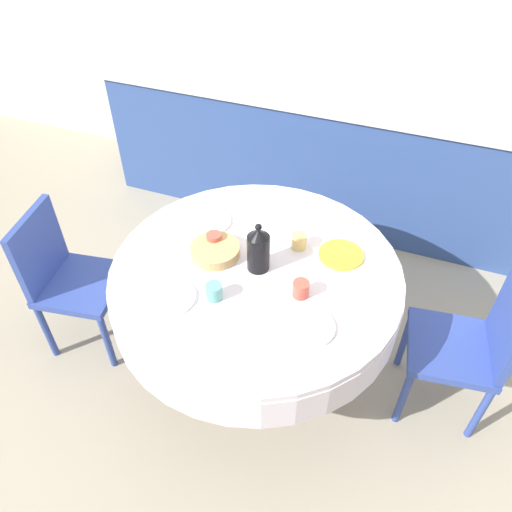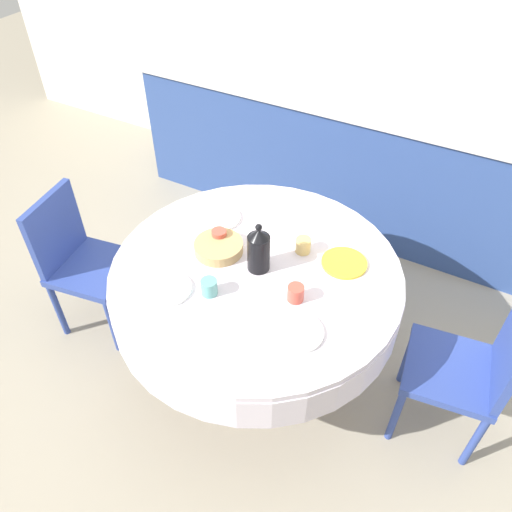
% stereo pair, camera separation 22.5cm
% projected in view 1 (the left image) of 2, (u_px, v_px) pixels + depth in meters
% --- Properties ---
extents(ground_plane, '(12.00, 12.00, 0.00)m').
position_uv_depth(ground_plane, '(256.00, 362.00, 2.80)').
color(ground_plane, '#9E937F').
extents(wall_back, '(7.00, 0.05, 2.60)m').
position_uv_depth(wall_back, '(360.00, 16.00, 3.19)').
color(wall_back, silver).
rests_on(wall_back, ground_plane).
extents(kitchen_counter, '(3.24, 0.64, 0.94)m').
position_uv_depth(kitchen_counter, '(333.00, 154.00, 3.53)').
color(kitchen_counter, '#2D4784').
rests_on(kitchen_counter, ground_plane).
extents(dining_table, '(1.37, 1.37, 0.73)m').
position_uv_depth(dining_table, '(256.00, 287.00, 2.39)').
color(dining_table, tan).
rests_on(dining_table, ground_plane).
extents(chair_left, '(0.45, 0.45, 0.85)m').
position_uv_depth(chair_left, '(471.00, 343.00, 2.30)').
color(chair_left, '#2D428E').
rests_on(chair_left, ground_plane).
extents(chair_right, '(0.46, 0.46, 0.85)m').
position_uv_depth(chair_right, '(67.00, 275.00, 2.63)').
color(chair_right, '#2D428E').
rests_on(chair_right, ground_plane).
extents(plate_near_left, '(0.21, 0.21, 0.01)m').
position_uv_depth(plate_near_left, '(171.00, 298.00, 2.16)').
color(plate_near_left, white).
rests_on(plate_near_left, dining_table).
extents(cup_near_left, '(0.07, 0.07, 0.08)m').
position_uv_depth(cup_near_left, '(214.00, 291.00, 2.15)').
color(cup_near_left, '#5BA39E').
rests_on(cup_near_left, dining_table).
extents(plate_near_right, '(0.21, 0.21, 0.01)m').
position_uv_depth(plate_near_right, '(309.00, 327.00, 2.04)').
color(plate_near_right, white).
rests_on(plate_near_right, dining_table).
extents(cup_near_right, '(0.07, 0.07, 0.08)m').
position_uv_depth(cup_near_right, '(301.00, 289.00, 2.16)').
color(cup_near_right, '#CC4C3D').
rests_on(cup_near_right, dining_table).
extents(plate_far_left, '(0.21, 0.21, 0.01)m').
position_uv_depth(plate_far_left, '(210.00, 221.00, 2.55)').
color(plate_far_left, white).
rests_on(plate_far_left, dining_table).
extents(cup_far_left, '(0.07, 0.07, 0.08)m').
position_uv_depth(cup_far_left, '(214.00, 240.00, 2.39)').
color(cup_far_left, '#CC4C3D').
rests_on(cup_far_left, dining_table).
extents(plate_far_right, '(0.21, 0.21, 0.01)m').
position_uv_depth(plate_far_right, '(341.00, 255.00, 2.36)').
color(plate_far_right, yellow).
rests_on(plate_far_right, dining_table).
extents(cup_far_right, '(0.07, 0.07, 0.08)m').
position_uv_depth(cup_far_right, '(299.00, 241.00, 2.39)').
color(cup_far_right, '#DBB766').
rests_on(cup_far_right, dining_table).
extents(coffee_carafe, '(0.10, 0.10, 0.26)m').
position_uv_depth(coffee_carafe, '(258.00, 250.00, 2.24)').
color(coffee_carafe, black).
rests_on(coffee_carafe, dining_table).
extents(bread_basket, '(0.23, 0.23, 0.05)m').
position_uv_depth(bread_basket, '(215.00, 251.00, 2.36)').
color(bread_basket, tan).
rests_on(bread_basket, dining_table).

